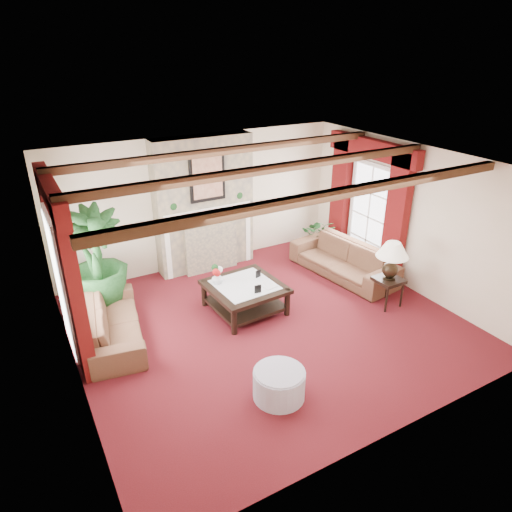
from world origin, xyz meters
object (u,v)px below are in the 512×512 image
potted_palm (99,282)px  ottoman (279,384)px  coffee_table (245,297)px  side_table (387,292)px  sofa_left (113,317)px  sofa_right (344,254)px

potted_palm → ottoman: size_ratio=2.81×
coffee_table → side_table: bearing=-28.8°
sofa_left → side_table: bearing=-97.1°
ottoman → sofa_right: bearing=38.5°
side_table → sofa_left: bearing=163.4°
side_table → ottoman: bearing=-160.0°
potted_palm → coffee_table: (2.17, -1.30, -0.27)m
potted_palm → sofa_left: bearing=-92.0°
potted_palm → side_table: bearing=-28.1°
side_table → potted_palm: bearing=151.9°
sofa_right → side_table: bearing=-11.1°
sofa_left → ottoman: size_ratio=3.02×
coffee_table → side_table: side_table is taller
potted_palm → coffee_table: size_ratio=1.61×
sofa_right → ottoman: bearing=-59.5°
side_table → coffee_table: bearing=154.8°
potted_palm → side_table: (4.46, -2.38, -0.25)m
sofa_right → potted_palm: 4.65m
ottoman → sofa_left: bearing=123.3°
potted_palm → ottoman: 3.78m
sofa_right → coffee_table: 2.38m
sofa_left → sofa_right: 4.57m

